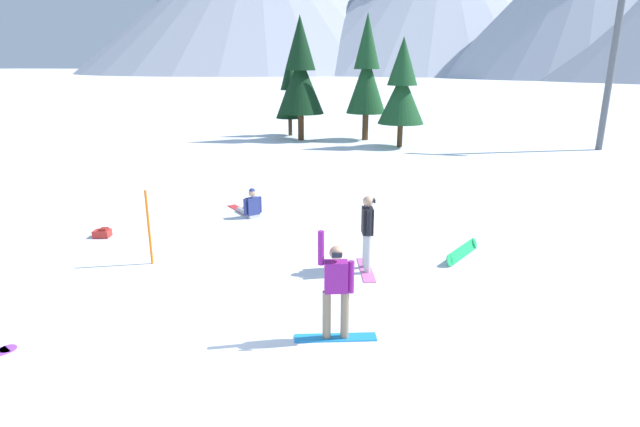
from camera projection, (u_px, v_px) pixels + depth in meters
name	position (u px, v px, depth m)	size (l,w,h in m)	color
ground_plane	(191.00, 319.00, 9.75)	(800.00, 800.00, 0.00)	white
snowboarder_foreground	(336.00, 289.00, 8.80)	(1.49, 0.70, 2.02)	#1E8CD8
snowboarder_midground	(367.00, 231.00, 11.79)	(0.70, 1.50, 1.82)	pink
snowboarder_background	(250.00, 206.00, 16.25)	(1.58, 1.47, 0.96)	#B7B7BC
loose_snowboard_near_left	(462.00, 251.00, 12.87)	(0.83, 1.74, 0.28)	#19B259
backpack_red	(102.00, 233.00, 14.32)	(0.55, 0.41, 0.27)	red
trail_marker_pole	(149.00, 228.00, 12.20)	(0.06, 0.06, 1.85)	orange
pine_tree_broad	(300.00, 73.00, 31.44)	(2.93, 2.93, 7.55)	#472D19
pine_tree_slender	(402.00, 88.00, 28.87)	(2.66, 2.66, 6.18)	#472D19
pine_tree_young	(290.00, 92.00, 33.82)	(1.91, 1.91, 5.29)	#472D19
pine_tree_twin	(367.00, 72.00, 31.42)	(2.47, 2.47, 7.69)	#472D19
ski_lift_tower	(615.00, 42.00, 27.23)	(3.05, 0.36, 10.32)	#595B60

